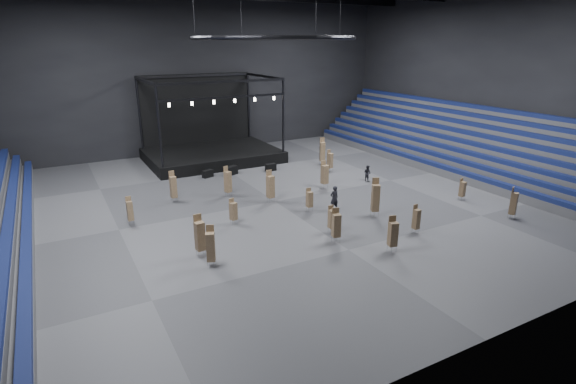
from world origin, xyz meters
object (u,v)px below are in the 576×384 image
chair_stack_5 (173,186)px  chair_stack_10 (200,235)px  chair_stack_13 (330,160)px  flight_case_mid (231,170)px  chair_stack_6 (233,211)px  chair_stack_0 (336,225)px  chair_stack_9 (309,199)px  chair_stack_4 (322,151)px  chair_stack_8 (228,181)px  chair_stack_15 (513,203)px  chair_stack_2 (416,219)px  chair_stack_12 (270,186)px  flight_case_left (208,174)px  stage (210,147)px  chair_stack_14 (332,218)px  flight_case_right (271,167)px  chair_stack_17 (211,246)px  chair_stack_7 (393,233)px  chair_stack_1 (130,210)px  crew_member (367,173)px  man_center (334,198)px  chair_stack_16 (375,197)px  chair_stack_11 (462,189)px

chair_stack_5 → chair_stack_10: bearing=-100.5°
chair_stack_10 → chair_stack_13: size_ratio=1.21×
flight_case_mid → chair_stack_13: (9.33, -3.81, 0.78)m
flight_case_mid → chair_stack_6: bearing=-111.0°
chair_stack_0 → chair_stack_9: bearing=89.3°
chair_stack_4 → chair_stack_8: 13.70m
chair_stack_15 → chair_stack_2: bearing=146.1°
chair_stack_12 → chair_stack_13: 10.99m
flight_case_left → stage: bearing=68.8°
stage → chair_stack_10: bearing=-110.6°
stage → chair_stack_0: 25.35m
chair_stack_6 → chair_stack_14: 7.20m
flight_case_right → chair_stack_10: chair_stack_10 is taller
chair_stack_2 → chair_stack_13: bearing=73.4°
flight_case_right → chair_stack_6: (-8.79, -11.55, 0.69)m
flight_case_mid → chair_stack_17: bearing=-115.1°
chair_stack_4 → chair_stack_10: 23.69m
chair_stack_4 → chair_stack_7: chair_stack_4 is taller
chair_stack_1 → flight_case_mid: bearing=36.1°
flight_case_right → crew_member: crew_member is taller
chair_stack_7 → chair_stack_8: (-5.23, 15.08, 0.11)m
chair_stack_1 → chair_stack_12: bearing=-4.6°
chair_stack_2 → man_center: 6.87m
chair_stack_16 → chair_stack_17: size_ratio=1.16×
chair_stack_9 → flight_case_right: bearing=78.0°
chair_stack_10 → chair_stack_16: chair_stack_16 is taller
stage → chair_stack_17: stage is taller
flight_case_left → man_center: bearing=-67.0°
chair_stack_11 → chair_stack_9: bearing=150.8°
chair_stack_5 → chair_stack_6: size_ratio=1.34×
flight_case_right → chair_stack_16: 15.34m
chair_stack_5 → crew_member: chair_stack_5 is taller
stage → flight_case_right: 8.64m
flight_case_right → chair_stack_10: 19.90m
chair_stack_4 → chair_stack_13: 2.70m
chair_stack_15 → stage: bearing=92.4°
flight_case_left → chair_stack_6: (-2.27, -12.44, 0.70)m
chair_stack_0 → chair_stack_12: bearing=105.6°
chair_stack_6 → chair_stack_15: 20.94m
chair_stack_14 → crew_member: 13.07m
flight_case_left → chair_stack_17: chair_stack_17 is taller
chair_stack_6 → chair_stack_8: (1.94, 6.05, 0.31)m
chair_stack_2 → chair_stack_11: chair_stack_2 is taller
flight_case_right → chair_stack_4: 6.08m
chair_stack_0 → crew_member: 14.57m
stage → chair_stack_11: size_ratio=7.31×
chair_stack_5 → chair_stack_10: 10.80m
chair_stack_6 → crew_member: size_ratio=1.28×
chair_stack_1 → chair_stack_16: bearing=-24.7°
chair_stack_14 → chair_stack_16: size_ratio=0.65×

